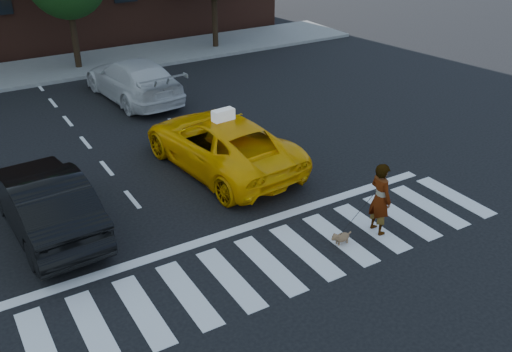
{
  "coord_description": "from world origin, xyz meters",
  "views": [
    {
      "loc": [
        -5.64,
        -8.78,
        7.68
      ],
      "look_at": [
        0.89,
        2.04,
        1.1
      ],
      "focal_mm": 40.0,
      "sensor_mm": 36.0,
      "label": 1
    }
  ],
  "objects_px": {
    "woman": "(380,198)",
    "dog": "(341,237)",
    "white_suv": "(133,79)",
    "black_sedan": "(45,202)",
    "taxi": "(221,143)"
  },
  "relations": [
    {
      "from": "woman",
      "to": "dog",
      "type": "distance_m",
      "value": 1.34
    },
    {
      "from": "white_suv",
      "to": "dog",
      "type": "relative_size",
      "value": 9.85
    },
    {
      "from": "dog",
      "to": "white_suv",
      "type": "bearing_deg",
      "value": 97.49
    },
    {
      "from": "woman",
      "to": "dog",
      "type": "xyz_separation_m",
      "value": [
        -1.12,
        0.02,
        -0.74
      ]
    },
    {
      "from": "taxi",
      "to": "woman",
      "type": "relative_size",
      "value": 3.09
    },
    {
      "from": "white_suv",
      "to": "woman",
      "type": "relative_size",
      "value": 2.96
    },
    {
      "from": "taxi",
      "to": "black_sedan",
      "type": "distance_m",
      "value": 5.34
    },
    {
      "from": "taxi",
      "to": "woman",
      "type": "height_order",
      "value": "woman"
    },
    {
      "from": "taxi",
      "to": "woman",
      "type": "bearing_deg",
      "value": 101.46
    },
    {
      "from": "dog",
      "to": "black_sedan",
      "type": "bearing_deg",
      "value": 148.64
    },
    {
      "from": "black_sedan",
      "to": "woman",
      "type": "relative_size",
      "value": 2.63
    },
    {
      "from": "taxi",
      "to": "white_suv",
      "type": "bearing_deg",
      "value": -95.3
    },
    {
      "from": "dog",
      "to": "woman",
      "type": "bearing_deg",
      "value": 3.93
    },
    {
      "from": "black_sedan",
      "to": "dog",
      "type": "distance_m",
      "value": 7.15
    },
    {
      "from": "white_suv",
      "to": "dog",
      "type": "height_order",
      "value": "white_suv"
    }
  ]
}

